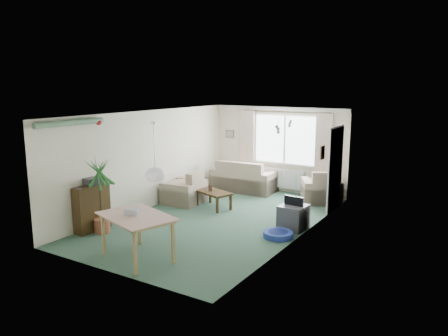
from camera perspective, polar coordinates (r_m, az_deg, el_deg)
The scene contains 25 objects.
ground at distance 9.94m, azimuth -0.91°, elevation -6.81°, with size 6.50×6.50×0.00m, color #30503F.
window at distance 12.32m, azimuth 7.99°, elevation 3.72°, with size 1.80×0.03×1.30m, color white.
curtain_rod at distance 12.17m, azimuth 7.93°, elevation 7.27°, with size 2.60×0.03×0.03m, color black.
curtain_left at distance 12.76m, azimuth 3.04°, elevation 3.02°, with size 0.45×0.08×2.00m, color beige.
curtain_right at distance 11.85m, azimuth 12.86°, elevation 2.14°, with size 0.45×0.08×2.00m, color beige.
radiator at distance 12.47m, azimuth 7.78°, elevation -1.32°, with size 1.20×0.10×0.55m, color white.
doorway at distance 10.83m, azimuth 14.37°, elevation -0.20°, with size 0.03×0.95×2.00m, color black.
pendant_lamp at distance 7.65m, azimuth -8.98°, elevation -0.88°, with size 0.36×0.36×0.36m, color white.
tinsel_garland at distance 9.05m, azimuth -19.44°, elevation 5.58°, with size 1.60×1.60×0.12m, color #196626.
bauble_cluster_a at distance 9.68m, azimuth 8.49°, elevation 6.03°, with size 0.20×0.20×0.20m, color silver.
bauble_cluster_b at distance 8.47m, azimuth 7.13°, elevation 5.37°, with size 0.20×0.20×0.20m, color silver.
wall_picture_back at distance 13.13m, azimuth 0.77°, elevation 4.49°, with size 0.28×0.03×0.22m, color brown.
wall_picture_right at distance 9.80m, azimuth 12.73°, elevation 1.99°, with size 0.03×0.24×0.30m, color brown.
sofa at distance 12.52m, azimuth 2.70°, elevation -0.98°, with size 1.77×0.94×0.89m, color tan.
armchair_corner at distance 11.59m, azimuth 12.61°, elevation -2.29°, with size 0.96×0.91×0.86m, color #BBAE8D.
armchair_left at distance 11.26m, azimuth -5.26°, elevation -2.51°, with size 0.93×0.89×0.84m, color #C2B393.
coffee_table at distance 10.83m, azimuth -1.37°, elevation -4.15°, with size 0.93×0.51×0.42m, color black.
photo_frame at distance 10.80m, azimuth -1.79°, elevation -2.62°, with size 0.12×0.02×0.16m, color #52372A.
bookshelf at distance 9.52m, azimuth -16.88°, elevation -5.04°, with size 0.26×0.79×0.97m, color black.
hifi_box at distance 9.47m, azimuth -16.78°, elevation -1.66°, with size 0.28×0.35×0.14m, color #333236.
houseplant at distance 9.26m, azimuth -15.83°, elevation -3.43°, with size 0.68×0.68×1.59m, color #1F5B30.
dining_table at distance 7.86m, azimuth -11.27°, elevation -8.93°, with size 1.24×0.82×0.77m, color #9E8A55.
gift_box at distance 7.80m, azimuth -11.80°, elevation -5.65°, with size 0.25×0.18×0.12m, color #B6B8C1.
tv_cube at distance 9.40m, azimuth 9.05°, elevation -6.34°, with size 0.52×0.57×0.52m, color #313236.
pet_bed at distance 8.91m, azimuth 7.08°, elevation -8.61°, with size 0.60×0.60×0.12m, color navy.
Camera 1 is at (5.10, -7.97, 3.03)m, focal length 35.00 mm.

